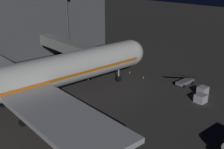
# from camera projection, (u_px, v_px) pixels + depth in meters

# --- Properties ---
(ground_plane) EXTENTS (320.00, 320.00, 0.00)m
(ground_plane) POSITION_uv_depth(u_px,v_px,m) (63.00, 99.00, 51.80)
(ground_plane) COLOR #383533
(airliner_at_gate) EXTENTS (48.08, 57.46, 18.80)m
(airliner_at_gate) POSITION_uv_depth(u_px,v_px,m) (18.00, 82.00, 44.83)
(airliner_at_gate) COLOR silver
(airliner_at_gate) RESTS_ON ground_plane
(jet_bridge) EXTENTS (22.05, 3.40, 7.33)m
(jet_bridge) POSITION_uv_depth(u_px,v_px,m) (71.00, 48.00, 64.16)
(jet_bridge) COLOR #9E9E99
(jet_bridge) RESTS_ON ground_plane
(apron_floodlight_mast) EXTENTS (2.90, 0.50, 17.00)m
(apron_floodlight_mast) POSITION_uv_depth(u_px,v_px,m) (67.00, 20.00, 77.34)
(apron_floodlight_mast) COLOR #59595E
(apron_floodlight_mast) RESTS_ON ground_plane
(belt_loader) EXTENTS (1.96, 7.43, 3.28)m
(belt_loader) POSITION_uv_depth(u_px,v_px,m) (185.00, 81.00, 58.14)
(belt_loader) COLOR slate
(belt_loader) RESTS_ON ground_plane
(baggage_container_near_belt) EXTENTS (1.63, 1.88, 1.67)m
(baggage_container_near_belt) POSITION_uv_depth(u_px,v_px,m) (203.00, 91.00, 53.44)
(baggage_container_near_belt) COLOR #B7BABF
(baggage_container_near_belt) RESTS_ON ground_plane
(baggage_container_far_row) EXTENTS (1.81, 1.88, 1.51)m
(baggage_container_far_row) POSITION_uv_depth(u_px,v_px,m) (201.00, 98.00, 50.43)
(baggage_container_far_row) COLOR #B7BABF
(baggage_container_far_row) RESTS_ON ground_plane
(traffic_cone_nose_port) EXTENTS (0.36, 0.36, 0.55)m
(traffic_cone_nose_port) POSITION_uv_depth(u_px,v_px,m) (143.00, 77.00, 62.13)
(traffic_cone_nose_port) COLOR orange
(traffic_cone_nose_port) RESTS_ON ground_plane
(traffic_cone_nose_starboard) EXTENTS (0.36, 0.36, 0.55)m
(traffic_cone_nose_starboard) POSITION_uv_depth(u_px,v_px,m) (130.00, 72.00, 65.24)
(traffic_cone_nose_starboard) COLOR orange
(traffic_cone_nose_starboard) RESTS_ON ground_plane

